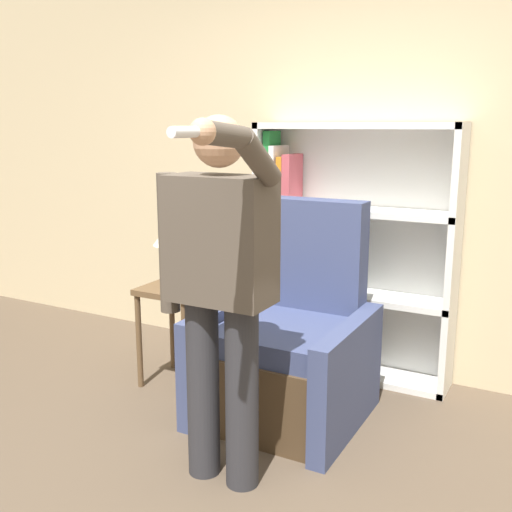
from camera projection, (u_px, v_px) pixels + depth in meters
The scene contains 6 objects.
wall_back at pixel (364, 158), 3.84m from camera, with size 8.00×0.06×2.80m.
bookcase at pixel (335, 252), 3.88m from camera, with size 1.29×0.28×1.63m.
armchair at pixel (289, 351), 3.36m from camera, with size 0.85×0.86×1.19m.
person_standing at pixel (219, 280), 2.58m from camera, with size 0.61×0.78×1.65m.
side_table at pixel (177, 306), 3.73m from camera, with size 0.40×0.40×0.63m.
table_lamp at pixel (175, 233), 3.63m from camera, with size 0.27×0.27×0.43m.
Camera 1 is at (1.24, -1.71, 1.61)m, focal length 42.00 mm.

